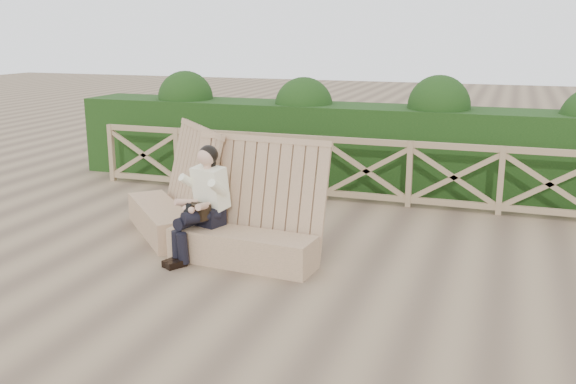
% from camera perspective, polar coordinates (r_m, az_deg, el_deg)
% --- Properties ---
extents(ground, '(60.00, 60.00, 0.00)m').
position_cam_1_polar(ground, '(7.74, 1.11, -7.34)').
color(ground, brown).
rests_on(ground, ground).
extents(bench, '(3.39, 2.09, 1.55)m').
position_cam_1_polar(bench, '(8.67, -7.54, -2.37)').
color(bench, '#8A6D4F').
rests_on(bench, ground).
extents(woman, '(0.62, 0.95, 1.45)m').
position_cam_1_polar(woman, '(8.17, -7.57, -0.74)').
color(woman, black).
rests_on(woman, ground).
extents(guardrail, '(10.10, 0.09, 1.10)m').
position_cam_1_polar(guardrail, '(10.83, 6.97, 1.88)').
color(guardrail, '#907954').
rests_on(guardrail, ground).
extents(hedge, '(12.00, 1.20, 1.50)m').
position_cam_1_polar(hedge, '(11.94, 8.26, 3.95)').
color(hedge, black).
rests_on(hedge, ground).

